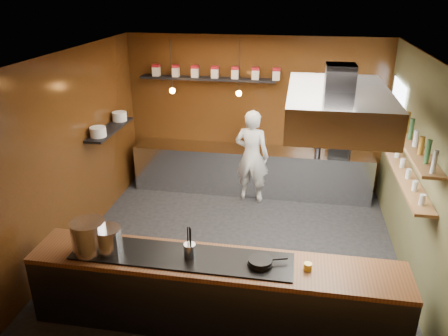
% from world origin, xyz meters
% --- Properties ---
extents(floor, '(5.00, 5.00, 0.00)m').
position_xyz_m(floor, '(0.00, 0.00, 0.00)').
color(floor, black).
rests_on(floor, ground).
extents(back_wall, '(5.00, 0.00, 5.00)m').
position_xyz_m(back_wall, '(0.00, 2.50, 1.50)').
color(back_wall, black).
rests_on(back_wall, ground).
extents(left_wall, '(0.00, 5.00, 5.00)m').
position_xyz_m(left_wall, '(-2.50, 0.00, 1.50)').
color(left_wall, black).
rests_on(left_wall, ground).
extents(right_wall, '(0.00, 5.00, 5.00)m').
position_xyz_m(right_wall, '(2.50, 0.00, 1.50)').
color(right_wall, '#4C4B2B').
rests_on(right_wall, ground).
extents(ceiling, '(5.00, 5.00, 0.00)m').
position_xyz_m(ceiling, '(0.00, 0.00, 3.00)').
color(ceiling, silver).
rests_on(ceiling, back_wall).
extents(window_pane, '(0.00, 1.00, 1.00)m').
position_xyz_m(window_pane, '(2.45, 1.70, 1.90)').
color(window_pane, white).
rests_on(window_pane, right_wall).
extents(prep_counter, '(4.60, 0.65, 0.90)m').
position_xyz_m(prep_counter, '(0.00, 2.17, 0.45)').
color(prep_counter, silver).
rests_on(prep_counter, floor).
extents(pass_counter, '(4.40, 0.72, 0.94)m').
position_xyz_m(pass_counter, '(-0.00, -1.60, 0.47)').
color(pass_counter, '#38383D').
rests_on(pass_counter, floor).
extents(tin_shelf, '(2.60, 0.26, 0.04)m').
position_xyz_m(tin_shelf, '(-0.90, 2.36, 2.20)').
color(tin_shelf, black).
rests_on(tin_shelf, back_wall).
extents(plate_shelf, '(0.30, 1.40, 0.04)m').
position_xyz_m(plate_shelf, '(-2.34, 1.00, 1.55)').
color(plate_shelf, black).
rests_on(plate_shelf, left_wall).
extents(bottle_shelf_upper, '(0.26, 2.80, 0.04)m').
position_xyz_m(bottle_shelf_upper, '(2.34, 0.30, 1.92)').
color(bottle_shelf_upper, brown).
rests_on(bottle_shelf_upper, right_wall).
extents(bottle_shelf_lower, '(0.26, 2.80, 0.04)m').
position_xyz_m(bottle_shelf_lower, '(2.34, 0.30, 1.45)').
color(bottle_shelf_lower, brown).
rests_on(bottle_shelf_lower, right_wall).
extents(extractor_hood, '(1.20, 2.00, 0.72)m').
position_xyz_m(extractor_hood, '(1.30, -0.40, 2.51)').
color(extractor_hood, '#38383D').
rests_on(extractor_hood, ceiling).
extents(pendant_left, '(0.10, 0.10, 0.95)m').
position_xyz_m(pendant_left, '(-1.40, 1.70, 2.15)').
color(pendant_left, black).
rests_on(pendant_left, ceiling).
extents(pendant_right, '(0.10, 0.10, 0.95)m').
position_xyz_m(pendant_right, '(-0.20, 1.70, 2.15)').
color(pendant_right, black).
rests_on(pendant_right, ceiling).
extents(storage_tins, '(2.43, 0.13, 0.22)m').
position_xyz_m(storage_tins, '(-0.75, 2.36, 2.33)').
color(storage_tins, beige).
rests_on(storage_tins, tin_shelf).
extents(plate_stacks, '(0.26, 1.16, 0.16)m').
position_xyz_m(plate_stacks, '(-2.34, 1.00, 1.65)').
color(plate_stacks, white).
rests_on(plate_stacks, plate_shelf).
extents(bottles, '(0.06, 2.66, 0.24)m').
position_xyz_m(bottles, '(2.34, 0.30, 2.06)').
color(bottles, silver).
rests_on(bottles, bottle_shelf_upper).
extents(wine_glasses, '(0.07, 2.37, 0.13)m').
position_xyz_m(wine_glasses, '(2.34, 0.30, 1.53)').
color(wine_glasses, silver).
rests_on(wine_glasses, bottle_shelf_lower).
extents(stockpot_large, '(0.45, 0.45, 0.39)m').
position_xyz_m(stockpot_large, '(-1.49, -1.68, 1.14)').
color(stockpot_large, silver).
rests_on(stockpot_large, pass_counter).
extents(stockpot_small, '(0.40, 0.40, 0.31)m').
position_xyz_m(stockpot_small, '(-1.27, -1.64, 1.09)').
color(stockpot_small, silver).
rests_on(stockpot_small, pass_counter).
extents(utensil_crock, '(0.18, 0.18, 0.18)m').
position_xyz_m(utensil_crock, '(-0.29, -1.61, 1.03)').
color(utensil_crock, '#B1B3B8').
rests_on(utensil_crock, pass_counter).
extents(frying_pan, '(0.45, 0.29, 0.07)m').
position_xyz_m(frying_pan, '(0.53, -1.62, 0.98)').
color(frying_pan, black).
rests_on(frying_pan, pass_counter).
extents(butter_jar, '(0.10, 0.10, 0.08)m').
position_xyz_m(butter_jar, '(1.06, -1.60, 0.96)').
color(butter_jar, yellow).
rests_on(butter_jar, pass_counter).
extents(espresso_machine, '(0.44, 0.43, 0.37)m').
position_xyz_m(espresso_machine, '(1.66, 2.10, 1.09)').
color(espresso_machine, black).
rests_on(espresso_machine, prep_counter).
extents(chef, '(0.71, 0.53, 1.78)m').
position_xyz_m(chef, '(0.04, 1.83, 0.89)').
color(chef, silver).
rests_on(chef, floor).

